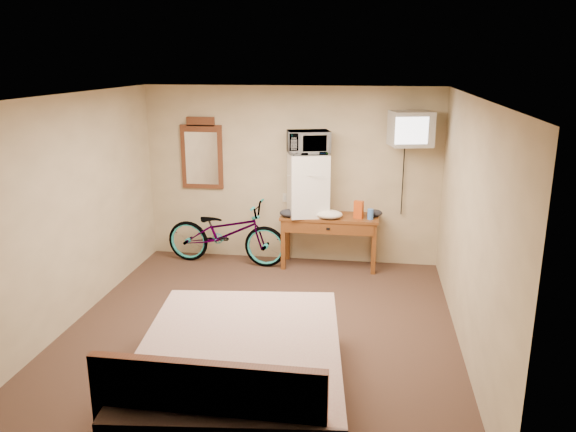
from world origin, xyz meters
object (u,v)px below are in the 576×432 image
object	(u,v)px
microwave	(308,142)
bicycle	(226,233)
bed	(238,372)
desk	(329,225)
blue_cup	(370,214)
crt_television	(411,129)
wall_mirror	(202,154)
mini_fridge	(308,184)

from	to	relation	value
microwave	bicycle	size ratio (longest dim) A/B	0.32
bed	microwave	bearing A→B (deg)	86.73
desk	blue_cup	xyz separation A→B (m)	(0.56, -0.07, 0.19)
desk	microwave	bearing A→B (deg)	171.59
microwave	blue_cup	size ratio (longest dim) A/B	3.90
crt_television	bicycle	distance (m)	2.92
blue_cup	bicycle	world-z (taller)	bicycle
desk	microwave	xyz separation A→B (m)	(-0.31, 0.05, 1.13)
wall_mirror	microwave	bearing A→B (deg)	-8.22
blue_cup	wall_mirror	world-z (taller)	wall_mirror
blue_cup	bed	xyz separation A→B (m)	(-1.06, -3.29, -0.53)
blue_cup	wall_mirror	size ratio (longest dim) A/B	0.14
desk	crt_television	xyz separation A→B (m)	(1.03, 0.02, 1.34)
mini_fridge	bicycle	xyz separation A→B (m)	(-1.16, -0.10, -0.72)
microwave	bicycle	distance (m)	1.75
desk	mini_fridge	world-z (taller)	mini_fridge
wall_mirror	desk	bearing A→B (deg)	-8.26
mini_fridge	wall_mirror	xyz separation A→B (m)	(-1.57, 0.23, 0.34)
microwave	blue_cup	world-z (taller)	microwave
mini_fridge	wall_mirror	size ratio (longest dim) A/B	0.83
blue_cup	wall_mirror	bearing A→B (deg)	171.96
mini_fridge	bed	xyz separation A→B (m)	(-0.19, -3.41, -0.89)
desk	mini_fridge	distance (m)	0.63
microwave	bed	bearing A→B (deg)	-108.57
crt_television	bed	bearing A→B (deg)	-114.43
desk	crt_television	distance (m)	1.69
microwave	crt_television	size ratio (longest dim) A/B	0.86
crt_television	bicycle	bearing A→B (deg)	-178.37
microwave	bicycle	xyz separation A→B (m)	(-1.16, -0.10, -1.30)
wall_mirror	crt_television	bearing A→B (deg)	-4.94
microwave	bed	world-z (taller)	microwave
blue_cup	desk	bearing A→B (deg)	172.68
bicycle	bed	size ratio (longest dim) A/B	0.73
mini_fridge	crt_television	bearing A→B (deg)	-1.07
desk	crt_television	world-z (taller)	crt_television
bicycle	bed	xyz separation A→B (m)	(0.96, -3.32, -0.17)
desk	mini_fridge	size ratio (longest dim) A/B	1.57
bicycle	microwave	bearing A→B (deg)	-81.15
mini_fridge	blue_cup	world-z (taller)	mini_fridge
crt_television	desk	bearing A→B (deg)	-178.86
crt_television	bed	distance (m)	4.08
desk	wall_mirror	size ratio (longest dim) A/B	1.31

